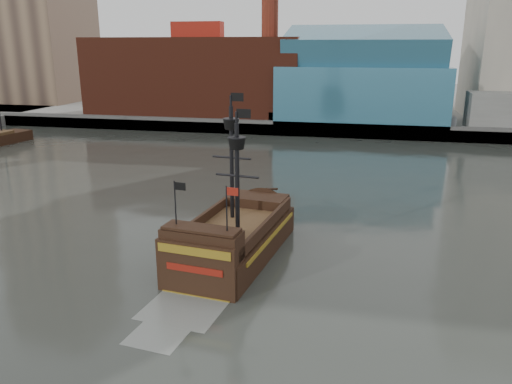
# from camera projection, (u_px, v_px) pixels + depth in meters

# --- Properties ---
(ground) EXTENTS (400.00, 400.00, 0.00)m
(ground) POSITION_uv_depth(u_px,v_px,m) (168.00, 311.00, 30.47)
(ground) COLOR #272A25
(ground) RESTS_ON ground
(promenade_far) EXTENTS (220.00, 60.00, 2.00)m
(promenade_far) POSITION_uv_depth(u_px,v_px,m) (317.00, 110.00, 116.37)
(promenade_far) COLOR slate
(promenade_far) RESTS_ON ground
(seawall) EXTENTS (220.00, 1.00, 2.60)m
(seawall) POSITION_uv_depth(u_px,v_px,m) (301.00, 129.00, 88.65)
(seawall) COLOR #4C4C49
(seawall) RESTS_ON ground
(pirate_ship) EXTENTS (7.30, 18.06, 13.14)m
(pirate_ship) POSITION_uv_depth(u_px,v_px,m) (234.00, 242.00, 37.99)
(pirate_ship) COLOR black
(pirate_ship) RESTS_ON ground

